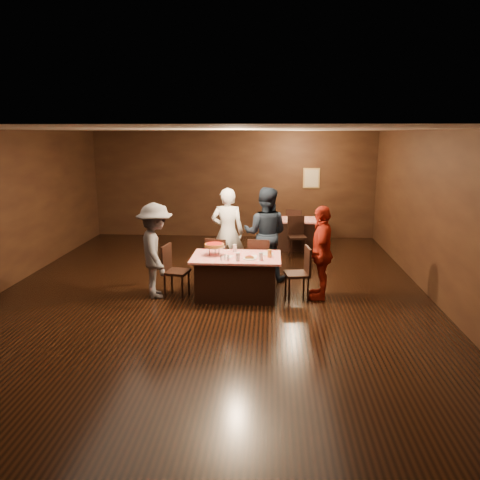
# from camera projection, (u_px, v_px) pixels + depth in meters

# --- Properties ---
(room) EXTENTS (10.00, 10.04, 3.02)m
(room) POSITION_uv_depth(u_px,v_px,m) (211.00, 179.00, 8.31)
(room) COLOR black
(room) RESTS_ON ground
(main_table) EXTENTS (1.60, 1.00, 0.77)m
(main_table) POSITION_uv_depth(u_px,v_px,m) (236.00, 276.00, 8.52)
(main_table) COLOR red
(main_table) RESTS_ON ground
(back_table) EXTENTS (1.30, 0.90, 0.77)m
(back_table) POSITION_uv_depth(u_px,v_px,m) (296.00, 234.00, 12.13)
(back_table) COLOR #A30C0A
(back_table) RESTS_ON ground
(chair_far_left) EXTENTS (0.51, 0.51, 0.95)m
(chair_far_left) POSITION_uv_depth(u_px,v_px,m) (219.00, 260.00, 9.25)
(chair_far_left) COLOR black
(chair_far_left) RESTS_ON ground
(chair_far_right) EXTENTS (0.45, 0.45, 0.95)m
(chair_far_right) POSITION_uv_depth(u_px,v_px,m) (259.00, 261.00, 9.20)
(chair_far_right) COLOR black
(chair_far_right) RESTS_ON ground
(chair_end_left) EXTENTS (0.49, 0.49, 0.95)m
(chair_end_left) POSITION_uv_depth(u_px,v_px,m) (177.00, 271.00, 8.57)
(chair_end_left) COLOR black
(chair_end_left) RESTS_ON ground
(chair_end_right) EXTENTS (0.48, 0.48, 0.95)m
(chair_end_right) POSITION_uv_depth(u_px,v_px,m) (297.00, 273.00, 8.43)
(chair_end_right) COLOR black
(chair_end_right) RESTS_ON ground
(chair_back_near) EXTENTS (0.48, 0.48, 0.95)m
(chair_back_near) POSITION_uv_depth(u_px,v_px,m) (297.00, 236.00, 11.42)
(chair_back_near) COLOR black
(chair_back_near) RESTS_ON ground
(chair_back_far) EXTENTS (0.50, 0.50, 0.95)m
(chair_back_far) POSITION_uv_depth(u_px,v_px,m) (295.00, 226.00, 12.69)
(chair_back_far) COLOR black
(chair_back_far) RESTS_ON ground
(diner_white_jacket) EXTENTS (0.69, 0.47, 1.86)m
(diner_white_jacket) POSITION_uv_depth(u_px,v_px,m) (228.00, 232.00, 9.67)
(diner_white_jacket) COLOR white
(diner_white_jacket) RESTS_ON ground
(diner_navy_hoodie) EXTENTS (1.03, 0.87, 1.89)m
(diner_navy_hoodie) POSITION_uv_depth(u_px,v_px,m) (265.00, 234.00, 9.47)
(diner_navy_hoodie) COLOR black
(diner_navy_hoodie) RESTS_ON ground
(diner_grey_knit) EXTENTS (0.99, 1.27, 1.73)m
(diner_grey_knit) POSITION_uv_depth(u_px,v_px,m) (156.00, 251.00, 8.43)
(diner_grey_knit) COLOR #545358
(diner_grey_knit) RESTS_ON ground
(diner_red_shirt) EXTENTS (0.53, 1.04, 1.70)m
(diner_red_shirt) POSITION_uv_depth(u_px,v_px,m) (322.00, 253.00, 8.36)
(diner_red_shirt) COLOR maroon
(diner_red_shirt) RESTS_ON ground
(pizza_stand) EXTENTS (0.38, 0.38, 0.22)m
(pizza_stand) POSITION_uv_depth(u_px,v_px,m) (214.00, 245.00, 8.47)
(pizza_stand) COLOR black
(pizza_stand) RESTS_ON main_table
(plate_with_slice) EXTENTS (0.25, 0.25, 0.06)m
(plate_with_slice) POSITION_uv_depth(u_px,v_px,m) (250.00, 258.00, 8.24)
(plate_with_slice) COLOR white
(plate_with_slice) RESTS_ON main_table
(plate_empty) EXTENTS (0.25, 0.25, 0.01)m
(plate_empty) POSITION_uv_depth(u_px,v_px,m) (267.00, 254.00, 8.54)
(plate_empty) COLOR white
(plate_empty) RESTS_ON main_table
(glass_front_left) EXTENTS (0.08, 0.08, 0.14)m
(glass_front_left) POSITION_uv_depth(u_px,v_px,m) (238.00, 257.00, 8.12)
(glass_front_left) COLOR silver
(glass_front_left) RESTS_ON main_table
(glass_front_right) EXTENTS (0.08, 0.08, 0.14)m
(glass_front_right) POSITION_uv_depth(u_px,v_px,m) (261.00, 256.00, 8.14)
(glass_front_right) COLOR silver
(glass_front_right) RESTS_ON main_table
(glass_amber) EXTENTS (0.08, 0.08, 0.14)m
(glass_amber) POSITION_uv_depth(u_px,v_px,m) (270.00, 254.00, 8.33)
(glass_amber) COLOR #BF7F26
(glass_amber) RESTS_ON main_table
(glass_back) EXTENTS (0.08, 0.08, 0.14)m
(glass_back) POSITION_uv_depth(u_px,v_px,m) (235.00, 248.00, 8.71)
(glass_back) COLOR silver
(glass_back) RESTS_ON main_table
(condiments) EXTENTS (0.17, 0.10, 0.09)m
(condiments) POSITION_uv_depth(u_px,v_px,m) (225.00, 257.00, 8.16)
(condiments) COLOR silver
(condiments) RESTS_ON main_table
(napkin_center) EXTENTS (0.19, 0.19, 0.01)m
(napkin_center) POSITION_uv_depth(u_px,v_px,m) (253.00, 256.00, 8.41)
(napkin_center) COLOR white
(napkin_center) RESTS_ON main_table
(napkin_left) EXTENTS (0.21, 0.21, 0.01)m
(napkin_left) POSITION_uv_depth(u_px,v_px,m) (228.00, 256.00, 8.39)
(napkin_left) COLOR white
(napkin_left) RESTS_ON main_table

